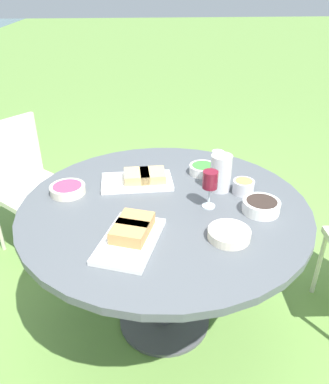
{
  "coord_description": "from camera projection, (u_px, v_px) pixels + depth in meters",
  "views": [
    {
      "loc": [
        -1.46,
        0.13,
        1.65
      ],
      "look_at": [
        0.0,
        0.0,
        0.82
      ],
      "focal_mm": 35.0,
      "sensor_mm": 36.0,
      "label": 1
    }
  ],
  "objects": [
    {
      "name": "bowl_dip_red",
      "position": [
        68.0,
        189.0,
        1.79
      ],
      "size": [
        0.17,
        0.17,
        0.04
      ],
      "color": "beige",
      "rests_on": "dining_table"
    },
    {
      "name": "bowl_dip_cream",
      "position": [
        229.0,
        234.0,
        1.47
      ],
      "size": [
        0.17,
        0.17,
        0.04
      ],
      "color": "beige",
      "rests_on": "dining_table"
    },
    {
      "name": "platter_charcuterie",
      "position": [
        141.0,
        179.0,
        1.88
      ],
      "size": [
        0.21,
        0.36,
        0.06
      ],
      "color": "white",
      "rests_on": "dining_table"
    },
    {
      "name": "wine_glass",
      "position": [
        210.0,
        181.0,
        1.63
      ],
      "size": [
        0.07,
        0.07,
        0.18
      ],
      "color": "silver",
      "rests_on": "dining_table"
    },
    {
      "name": "bowl_salad",
      "position": [
        203.0,
        169.0,
        1.97
      ],
      "size": [
        0.15,
        0.15,
        0.05
      ],
      "color": "white",
      "rests_on": "dining_table"
    },
    {
      "name": "platter_bread_main",
      "position": [
        131.0,
        234.0,
        1.46
      ],
      "size": [
        0.38,
        0.3,
        0.07
      ],
      "color": "white",
      "rests_on": "dining_table"
    },
    {
      "name": "ground_plane",
      "position": [
        164.0,
        319.0,
        2.09
      ],
      "size": [
        40.0,
        40.0,
        0.0
      ],
      "primitive_type": "plane",
      "color": "#668E42"
    },
    {
      "name": "chair_near_left",
      "position": [
        23.0,
        177.0,
        2.46
      ],
      "size": [
        0.61,
        0.61,
        0.89
      ],
      "color": "beige",
      "rests_on": "ground_plane"
    },
    {
      "name": "cup_water_near",
      "position": [
        217.0,
        159.0,
        2.05
      ],
      "size": [
        0.07,
        0.07,
        0.09
      ],
      "color": "silver",
      "rests_on": "dining_table"
    },
    {
      "name": "dining_table",
      "position": [
        164.0,
        222.0,
        1.77
      ],
      "size": [
        1.32,
        1.32,
        0.76
      ],
      "color": "#4C4C51",
      "rests_on": "ground_plane"
    },
    {
      "name": "bowl_olives",
      "position": [
        261.0,
        206.0,
        1.64
      ],
      "size": [
        0.16,
        0.16,
        0.06
      ],
      "color": "white",
      "rests_on": "dining_table"
    },
    {
      "name": "bowl_fries",
      "position": [
        243.0,
        186.0,
        1.79
      ],
      "size": [
        0.1,
        0.1,
        0.07
      ],
      "color": "silver",
      "rests_on": "dining_table"
    },
    {
      "name": "water_pitcher",
      "position": [
        221.0,
        173.0,
        1.79
      ],
      "size": [
        0.11,
        0.1,
        0.18
      ],
      "color": "silver",
      "rests_on": "dining_table"
    }
  ]
}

